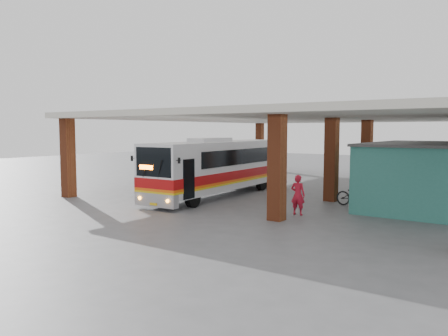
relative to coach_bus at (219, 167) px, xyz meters
name	(u,v)px	position (x,y,z in m)	size (l,w,h in m)	color
ground	(252,203)	(2.85, -1.13, -1.63)	(90.00, 90.00, 0.00)	#515154
brick_columns	(318,157)	(4.28, 3.87, 0.54)	(20.10, 21.60, 4.35)	brown
canopy_roof	(314,117)	(3.35, 5.37, 2.87)	(21.00, 23.00, 0.30)	silver
shop_building	(428,175)	(10.35, 2.87, -0.07)	(5.20, 8.20, 3.11)	#30786D
coach_bus	(219,167)	(0.00, 0.00, 0.00)	(2.90, 11.38, 3.29)	silver
motorcycle	(357,196)	(7.55, 0.85, -1.08)	(0.74, 2.12, 1.11)	black
pedestrian	(298,195)	(6.08, -2.59, -0.75)	(0.65, 0.42, 1.77)	red
red_chair	(379,188)	(7.38, 5.41, -1.25)	(0.47, 0.47, 0.83)	red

